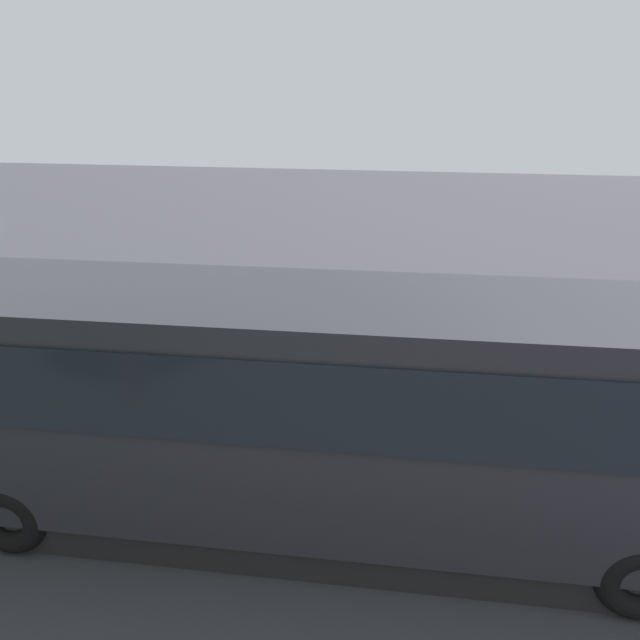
% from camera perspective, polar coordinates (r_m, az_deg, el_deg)
% --- Properties ---
extents(ground_plane, '(80.00, 80.00, 0.00)m').
position_cam_1_polar(ground_plane, '(13.80, -0.12, -3.82)').
color(ground_plane, '#38383D').
extents(tour_bus, '(10.84, 3.11, 3.25)m').
position_cam_1_polar(tour_bus, '(8.09, -0.31, -8.67)').
color(tour_bus, '#26262B').
rests_on(tour_bus, ground_plane).
extents(spectator_far_left, '(0.57, 0.33, 1.72)m').
position_cam_1_polar(spectator_far_left, '(10.62, 11.51, -5.64)').
color(spectator_far_left, '#473823').
rests_on(spectator_far_left, ground_plane).
extents(spectator_left, '(0.58, 0.34, 1.68)m').
position_cam_1_polar(spectator_left, '(10.98, 6.24, -4.65)').
color(spectator_left, black).
rests_on(spectator_left, ground_plane).
extents(spectator_centre, '(0.58, 0.35, 1.77)m').
position_cam_1_polar(spectator_centre, '(11.00, -0.13, -4.10)').
color(spectator_centre, black).
rests_on(spectator_centre, ground_plane).
extents(spectator_right, '(0.57, 0.32, 1.82)m').
position_cam_1_polar(spectator_right, '(11.17, -4.66, -3.63)').
color(spectator_right, black).
rests_on(spectator_right, ground_plane).
extents(parked_motorcycle_silver, '(2.05, 0.58, 0.99)m').
position_cam_1_polar(parked_motorcycle_silver, '(10.55, 19.61, -9.91)').
color(parked_motorcycle_silver, black).
rests_on(parked_motorcycle_silver, ground_plane).
extents(stunt_motorcycle, '(1.95, 0.95, 1.23)m').
position_cam_1_polar(stunt_motorcycle, '(16.30, -7.46, 2.02)').
color(stunt_motorcycle, black).
rests_on(stunt_motorcycle, ground_plane).
extents(traffic_cone, '(0.34, 0.34, 0.63)m').
position_cam_1_polar(traffic_cone, '(14.90, 1.40, -0.76)').
color(traffic_cone, orange).
rests_on(traffic_cone, ground_plane).
extents(bay_line_a, '(0.19, 4.17, 0.01)m').
position_cam_1_polar(bay_line_a, '(13.94, 12.24, -4.04)').
color(bay_line_a, white).
rests_on(bay_line_a, ground_plane).
extents(bay_line_b, '(0.19, 4.05, 0.01)m').
position_cam_1_polar(bay_line_b, '(14.11, 1.44, -3.27)').
color(bay_line_b, white).
rests_on(bay_line_b, ground_plane).
extents(bay_line_c, '(0.20, 4.73, 0.01)m').
position_cam_1_polar(bay_line_c, '(14.77, -8.73, -2.44)').
color(bay_line_c, white).
rests_on(bay_line_c, ground_plane).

